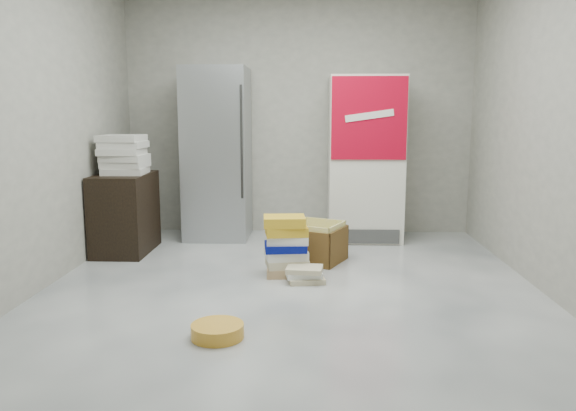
# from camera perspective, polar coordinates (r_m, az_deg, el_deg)

# --- Properties ---
(ground) EXTENTS (5.00, 5.00, 0.00)m
(ground) POSITION_cam_1_polar(r_m,az_deg,el_deg) (4.36, 0.19, -9.44)
(ground) COLOR silver
(ground) RESTS_ON ground
(room_shell) EXTENTS (4.04, 5.04, 2.82)m
(room_shell) POSITION_cam_1_polar(r_m,az_deg,el_deg) (4.14, 0.20, 14.81)
(room_shell) COLOR #A6A295
(room_shell) RESTS_ON ground
(steel_fridge) EXTENTS (0.70, 0.72, 1.90)m
(steel_fridge) POSITION_cam_1_polar(r_m,az_deg,el_deg) (6.36, -7.20, 5.22)
(steel_fridge) COLOR #A9ACB1
(steel_fridge) RESTS_ON ground
(coke_cooler) EXTENTS (0.80, 0.73, 1.80)m
(coke_cooler) POSITION_cam_1_polar(r_m,az_deg,el_deg) (6.29, 7.84, 4.74)
(coke_cooler) COLOR silver
(coke_cooler) RESTS_ON ground
(wood_shelf) EXTENTS (0.50, 0.80, 0.80)m
(wood_shelf) POSITION_cam_1_polar(r_m,az_deg,el_deg) (5.92, -16.22, -0.76)
(wood_shelf) COLOR black
(wood_shelf) RESTS_ON ground
(supply_box_stack) EXTENTS (0.44, 0.43, 0.39)m
(supply_box_stack) POSITION_cam_1_polar(r_m,az_deg,el_deg) (5.85, -16.33, 4.99)
(supply_box_stack) COLOR beige
(supply_box_stack) RESTS_ON wood_shelf
(phonebook_stack_main) EXTENTS (0.41, 0.36, 0.52)m
(phonebook_stack_main) POSITION_cam_1_polar(r_m,az_deg,el_deg) (4.90, -0.19, -4.10)
(phonebook_stack_main) COLOR tan
(phonebook_stack_main) RESTS_ON ground
(phonebook_stack_side) EXTENTS (0.35, 0.29, 0.13)m
(phonebook_stack_side) POSITION_cam_1_polar(r_m,az_deg,el_deg) (4.75, 1.72, -6.98)
(phonebook_stack_side) COLOR #C4B690
(phonebook_stack_side) RESTS_ON ground
(cardboard_box) EXTENTS (0.62, 0.62, 0.38)m
(cardboard_box) POSITION_cam_1_polar(r_m,az_deg,el_deg) (5.38, 2.94, -4.06)
(cardboard_box) COLOR yellow
(cardboard_box) RESTS_ON ground
(bucket_lid) EXTENTS (0.38, 0.38, 0.09)m
(bucket_lid) POSITION_cam_1_polar(r_m,az_deg,el_deg) (3.66, -7.18, -12.53)
(bucket_lid) COLOR gold
(bucket_lid) RESTS_ON ground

